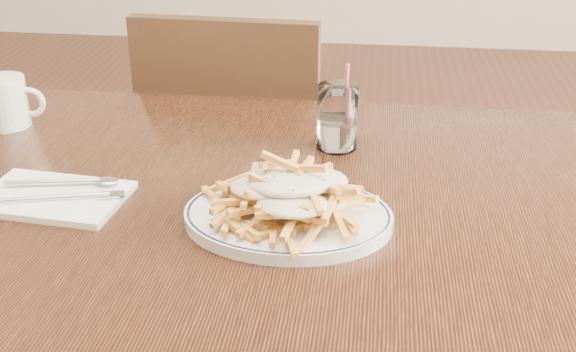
# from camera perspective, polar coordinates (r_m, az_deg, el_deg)

# --- Properties ---
(table) EXTENTS (1.20, 0.80, 0.75)m
(table) POSITION_cam_1_polar(r_m,az_deg,el_deg) (1.07, -1.03, -5.35)
(table) COLOR black
(table) RESTS_ON ground
(chair_far) EXTENTS (0.42, 0.42, 0.87)m
(chair_far) POSITION_cam_1_polar(r_m,az_deg,el_deg) (1.73, -3.88, 0.83)
(chair_far) COLOR black
(chair_far) RESTS_ON ground
(fries_plate) EXTENTS (0.29, 0.25, 0.02)m
(fries_plate) POSITION_cam_1_polar(r_m,az_deg,el_deg) (0.96, 0.00, -3.24)
(fries_plate) COLOR white
(fries_plate) RESTS_ON table
(loaded_fries) EXTENTS (0.26, 0.24, 0.06)m
(loaded_fries) POSITION_cam_1_polar(r_m,az_deg,el_deg) (0.94, 0.00, -0.96)
(loaded_fries) COLOR gold
(loaded_fries) RESTS_ON fries_plate
(napkin) EXTENTS (0.21, 0.15, 0.01)m
(napkin) POSITION_cam_1_polar(r_m,az_deg,el_deg) (1.07, -18.09, -1.62)
(napkin) COLOR white
(napkin) RESTS_ON table
(cutlery) EXTENTS (0.19, 0.11, 0.01)m
(cutlery) POSITION_cam_1_polar(r_m,az_deg,el_deg) (1.07, -18.05, -1.10)
(cutlery) COLOR silver
(cutlery) RESTS_ON napkin
(water_glass) EXTENTS (0.07, 0.07, 0.14)m
(water_glass) POSITION_cam_1_polar(r_m,az_deg,el_deg) (1.17, 3.93, 4.35)
(water_glass) COLOR white
(water_glass) RESTS_ON table
(coffee_mug) EXTENTS (0.11, 0.08, 0.09)m
(coffee_mug) POSITION_cam_1_polar(r_m,az_deg,el_deg) (1.35, -21.40, 5.46)
(coffee_mug) COLOR white
(coffee_mug) RESTS_ON table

